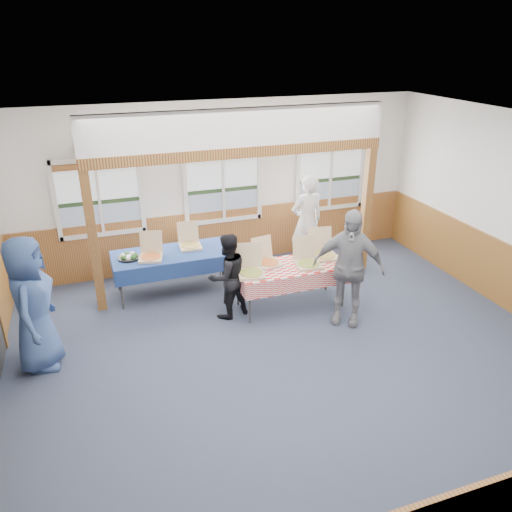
{
  "coord_description": "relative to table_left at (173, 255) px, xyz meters",
  "views": [
    {
      "loc": [
        -2.47,
        -5.54,
        4.28
      ],
      "look_at": [
        -0.18,
        1.0,
        1.18
      ],
      "focal_mm": 35.0,
      "sensor_mm": 36.0,
      "label": 1
    }
  ],
  "objects": [
    {
      "name": "table_right",
      "position": [
        1.77,
        -1.18,
        -0.01
      ],
      "size": [
        1.92,
        0.97,
        0.76
      ],
      "rotation": [
        0.0,
        0.0,
        -0.08
      ],
      "color": "#303030",
      "rests_on": "floor"
    },
    {
      "name": "post_left",
      "position": [
        -1.29,
        -0.22,
        0.49
      ],
      "size": [
        0.15,
        0.15,
        2.4
      ],
      "primitive_type": "cube",
      "color": "#532612",
      "rests_on": "floor"
    },
    {
      "name": "window_right",
      "position": [
        3.51,
        0.94,
        0.97
      ],
      "size": [
        1.56,
        0.1,
        1.46
      ],
      "color": "silver",
      "rests_on": "wall_back"
    },
    {
      "name": "pizza_box_a",
      "position": [
        -0.39,
        -0.11,
        0.12
      ],
      "size": [
        0.48,
        0.54,
        0.42
      ],
      "rotation": [
        0.0,
        0.0,
        -0.24
      ],
      "color": "tan",
      "rests_on": "table_left"
    },
    {
      "name": "ceiling",
      "position": [
        1.21,
        -2.52,
        2.49
      ],
      "size": [
        8.0,
        8.0,
        0.0
      ],
      "primitive_type": "plane",
      "rotation": [
        3.14,
        0.0,
        0.0
      ],
      "color": "white",
      "rests_on": "wall_back"
    },
    {
      "name": "woman_white",
      "position": [
        2.67,
        0.2,
        0.23
      ],
      "size": [
        0.73,
        0.53,
        1.87
      ],
      "primitive_type": "imported",
      "rotation": [
        0.0,
        0.0,
        3.26
      ],
      "color": "silver",
      "rests_on": "floor"
    },
    {
      "name": "floor",
      "position": [
        1.21,
        -2.52,
        -0.71
      ],
      "size": [
        8.0,
        8.0,
        0.0
      ],
      "primitive_type": "plane",
      "color": "#2C3348",
      "rests_on": "ground"
    },
    {
      "name": "window_left",
      "position": [
        -1.09,
        0.94,
        0.97
      ],
      "size": [
        1.56,
        0.1,
        1.46
      ],
      "color": "silver",
      "rests_on": "wall_back"
    },
    {
      "name": "pizza_box_d",
      "position": [
        1.41,
        -0.98,
        0.12
      ],
      "size": [
        0.45,
        0.52,
        0.41
      ],
      "rotation": [
        0.0,
        0.0,
        0.18
      ],
      "color": "tan",
      "rests_on": "table_right"
    },
    {
      "name": "wainscot_back",
      "position": [
        1.21,
        0.96,
        -0.16
      ],
      "size": [
        7.98,
        0.05,
        1.1
      ],
      "primitive_type": "cube",
      "color": "brown",
      "rests_on": "floor"
    },
    {
      "name": "person_grey",
      "position": [
        2.41,
        -1.92,
        0.24
      ],
      "size": [
        1.18,
        1.02,
        1.9
      ],
      "primitive_type": "imported",
      "rotation": [
        0.0,
        0.0,
        -0.62
      ],
      "color": "gray",
      "rests_on": "floor"
    },
    {
      "name": "veggie_tray",
      "position": [
        -0.75,
        0.0,
        0.08
      ],
      "size": [
        0.38,
        0.38,
        0.09
      ],
      "color": "black",
      "rests_on": "table_left"
    },
    {
      "name": "window_mid",
      "position": [
        1.21,
        0.94,
        0.97
      ],
      "size": [
        1.56,
        0.1,
        1.46
      ],
      "color": "silver",
      "rests_on": "wall_back"
    },
    {
      "name": "pizza_box_e",
      "position": [
        2.03,
        -1.25,
        0.12
      ],
      "size": [
        0.46,
        0.54,
        0.44
      ],
      "rotation": [
        0.0,
        0.0,
        -0.13
      ],
      "color": "tan",
      "rests_on": "table_right"
    },
    {
      "name": "table_left",
      "position": [
        0.0,
        0.0,
        0.0
      ],
      "size": [
        2.28,
        1.78,
        0.76
      ],
      "rotation": [
        0.0,
        0.0,
        -0.43
      ],
      "color": "#303030",
      "rests_on": "floor"
    },
    {
      "name": "pizza_box_f",
      "position": [
        2.43,
        -1.03,
        0.12
      ],
      "size": [
        0.48,
        0.56,
        0.46
      ],
      "rotation": [
        0.0,
        0.0,
        -0.13
      ],
      "color": "tan",
      "rests_on": "table_right"
    },
    {
      "name": "post_right",
      "position": [
        3.71,
        -0.22,
        0.49
      ],
      "size": [
        0.15,
        0.15,
        2.4
      ],
      "primitive_type": "cube",
      "color": "#532612",
      "rests_on": "floor"
    },
    {
      "name": "woman_black",
      "position": [
        0.67,
        -1.14,
        0.01
      ],
      "size": [
        0.83,
        0.73,
        1.44
      ],
      "primitive_type": "imported",
      "rotation": [
        0.0,
        0.0,
        3.46
      ],
      "color": "black",
      "rests_on": "floor"
    },
    {
      "name": "cross_beam",
      "position": [
        1.21,
        -0.22,
        1.78
      ],
      "size": [
        5.15,
        0.18,
        0.18
      ],
      "primitive_type": "cube",
      "color": "#532612",
      "rests_on": "post_left"
    },
    {
      "name": "drink_glass",
      "position": [
        2.62,
        -1.43,
        0.13
      ],
      "size": [
        0.07,
        0.07,
        0.15
      ],
      "primitive_type": "cylinder",
      "color": "#916418",
      "rests_on": "table_right"
    },
    {
      "name": "pizza_box_b",
      "position": [
        0.35,
        0.16,
        0.12
      ],
      "size": [
        0.4,
        0.48,
        0.41
      ],
      "rotation": [
        0.0,
        0.0,
        -0.05
      ],
      "color": "tan",
      "rests_on": "table_left"
    },
    {
      "name": "man_blue",
      "position": [
        -2.17,
        -1.57,
        0.26
      ],
      "size": [
        0.77,
        1.04,
        1.93
      ],
      "primitive_type": "imported",
      "rotation": [
        0.0,
        0.0,
        1.4
      ],
      "color": "#334B80",
      "rests_on": "floor"
    },
    {
      "name": "wall_front",
      "position": [
        1.21,
        -6.02,
        0.89
      ],
      "size": [
        8.0,
        0.0,
        8.0
      ],
      "primitive_type": "plane",
      "rotation": [
        -1.57,
        0.0,
        0.0
      ],
      "color": "silver",
      "rests_on": "floor"
    },
    {
      "name": "pizza_box_c",
      "position": [
        1.03,
        -1.27,
        0.12
      ],
      "size": [
        0.5,
        0.57,
        0.45
      ],
      "rotation": [
        0.0,
        0.0,
        -0.2
      ],
      "color": "tan",
      "rests_on": "table_right"
    },
    {
      "name": "wall_back",
      "position": [
        1.21,
        0.98,
        0.89
      ],
      "size": [
        8.0,
        0.0,
        8.0
      ],
      "primitive_type": "plane",
      "rotation": [
        1.57,
        0.0,
        0.0
      ],
      "color": "silver",
      "rests_on": "floor"
    }
  ]
}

